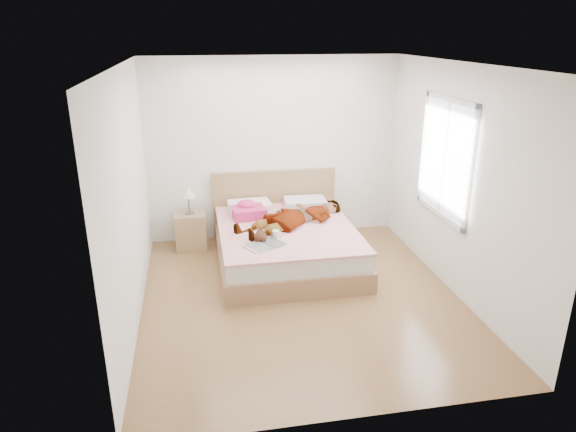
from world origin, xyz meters
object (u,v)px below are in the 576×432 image
object	(u,v)px
woman	(294,214)
coffee_mug	(276,234)
plush_toy	(260,236)
bed	(285,241)
towel	(248,211)
phone	(253,203)
nightstand	(191,228)
magazine	(266,245)

from	to	relation	value
woman	coffee_mug	size ratio (longest dim) A/B	12.63
woman	plush_toy	size ratio (longest dim) A/B	7.03
bed	towel	world-z (taller)	bed
phone	nightstand	bearing A→B (deg)	138.62
bed	magazine	size ratio (longest dim) A/B	3.71
coffee_mug	nightstand	size ratio (longest dim) A/B	0.15
plush_toy	coffee_mug	bearing A→B (deg)	15.86
bed	nightstand	bearing A→B (deg)	152.18
magazine	nightstand	xyz separation A→B (m)	(-0.89, 1.29, -0.22)
coffee_mug	plush_toy	xyz separation A→B (m)	(-0.20, -0.06, 0.02)
coffee_mug	plush_toy	bearing A→B (deg)	-164.14
bed	woman	bearing A→B (deg)	29.21
phone	towel	distance (m)	0.14
coffee_mug	plush_toy	size ratio (longest dim) A/B	0.56
magazine	coffee_mug	bearing A→B (deg)	53.48
towel	coffee_mug	size ratio (longest dim) A/B	3.59
nightstand	magazine	bearing A→B (deg)	-55.44
phone	bed	world-z (taller)	bed
woman	towel	xyz separation A→B (m)	(-0.58, 0.31, -0.02)
plush_toy	nightstand	bearing A→B (deg)	126.66
towel	plush_toy	world-z (taller)	towel
plush_toy	phone	bearing A→B (deg)	88.40
magazine	nightstand	world-z (taller)	nightstand
phone	coffee_mug	bearing A→B (deg)	-108.78
phone	nightstand	size ratio (longest dim) A/B	0.10
coffee_mug	phone	bearing A→B (deg)	101.03
woman	plush_toy	bearing A→B (deg)	-73.25
woman	magazine	size ratio (longest dim) A/B	3.00
woman	towel	distance (m)	0.66
magazine	nightstand	distance (m)	1.58
nightstand	bed	bearing A→B (deg)	-27.82
magazine	plush_toy	xyz separation A→B (m)	(-0.04, 0.16, 0.06)
magazine	woman	bearing A→B (deg)	55.87
woman	nightstand	size ratio (longest dim) A/B	1.85
woman	coffee_mug	distance (m)	0.60
woman	magazine	xyz separation A→B (m)	(-0.48, -0.71, -0.11)
plush_toy	bed	bearing A→B (deg)	50.77
coffee_mug	woman	bearing A→B (deg)	56.93
plush_toy	nightstand	distance (m)	1.44
towel	coffee_mug	xyz separation A→B (m)	(0.26, -0.81, -0.04)
woman	plush_toy	world-z (taller)	woman
woman	nightstand	bearing A→B (deg)	-142.68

